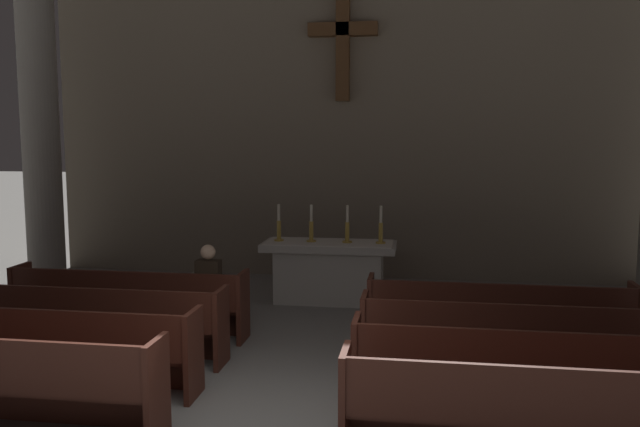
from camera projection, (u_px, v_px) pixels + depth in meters
pew_left_row_2 at (50, 347)px, 7.10m from camera, size 3.31×0.50×0.95m
pew_left_row_3 at (94, 322)px, 8.05m from camera, size 3.31×0.50×0.95m
pew_left_row_4 at (129, 302)px, 9.01m from camera, size 3.31×0.50×0.95m
pew_right_row_1 at (540, 414)px, 5.39m from camera, size 3.31×0.50×0.95m
pew_right_row_2 at (522, 372)px, 6.35m from camera, size 3.31×0.50×0.95m
pew_right_row_3 at (509, 341)px, 7.31m from camera, size 3.31×0.50×0.95m
pew_right_row_4 at (499, 317)px, 8.26m from camera, size 3.31×0.50×0.95m
column_left_second at (38, 87)px, 11.53m from camera, size 0.98×0.98×7.41m
altar at (329, 270)px, 10.86m from camera, size 2.20×0.90×1.01m
candlestick_outer_left at (279, 229)px, 10.90m from camera, size 0.16×0.16×0.62m
candlestick_inner_left at (311, 230)px, 10.82m from camera, size 0.16×0.16×0.62m
candlestick_inner_right at (347, 231)px, 10.73m from camera, size 0.16×0.16×0.62m
candlestick_outer_right at (381, 232)px, 10.65m from camera, size 0.16×0.16×0.62m
apse_with_cross at (344, 69)px, 12.46m from camera, size 11.52×0.49×8.03m
lone_worshipper at (211, 289)px, 8.85m from camera, size 0.32×0.43×1.32m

